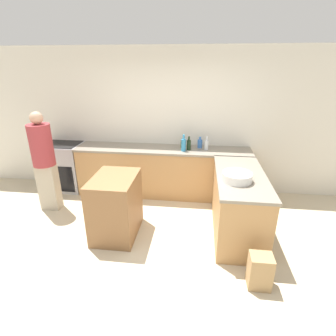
{
  "coord_description": "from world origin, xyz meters",
  "views": [
    {
      "loc": [
        0.67,
        -2.81,
        2.38
      ],
      "look_at": [
        0.23,
        0.69,
        0.98
      ],
      "focal_mm": 28.0,
      "sensor_mm": 36.0,
      "label": 1
    }
  ],
  "objects_px": {
    "island_table": "(116,206)",
    "water_bottle_blue": "(200,143)",
    "mixing_bowl": "(237,177)",
    "range_oven": "(65,167)",
    "paper_bag": "(260,271)",
    "vinegar_bottle_clear": "(206,145)",
    "dish_soap_bottle": "(184,145)",
    "person_by_range": "(44,159)",
    "wine_bottle_dark": "(189,145)",
    "olive_oil_bottle": "(182,144)"
  },
  "relations": [
    {
      "from": "range_oven",
      "to": "paper_bag",
      "type": "height_order",
      "value": "range_oven"
    },
    {
      "from": "island_table",
      "to": "water_bottle_blue",
      "type": "relative_size",
      "value": 4.43
    },
    {
      "from": "island_table",
      "to": "mixing_bowl",
      "type": "height_order",
      "value": "mixing_bowl"
    },
    {
      "from": "olive_oil_bottle",
      "to": "dish_soap_bottle",
      "type": "relative_size",
      "value": 0.61
    },
    {
      "from": "wine_bottle_dark",
      "to": "dish_soap_bottle",
      "type": "distance_m",
      "value": 0.12
    },
    {
      "from": "island_table",
      "to": "person_by_range",
      "type": "bearing_deg",
      "value": 157.37
    },
    {
      "from": "water_bottle_blue",
      "to": "person_by_range",
      "type": "bearing_deg",
      "value": -159.95
    },
    {
      "from": "mixing_bowl",
      "to": "person_by_range",
      "type": "xyz_separation_m",
      "value": [
        -3.06,
        0.52,
        -0.07
      ]
    },
    {
      "from": "island_table",
      "to": "mixing_bowl",
      "type": "distance_m",
      "value": 1.76
    },
    {
      "from": "range_oven",
      "to": "paper_bag",
      "type": "bearing_deg",
      "value": -32.52
    },
    {
      "from": "range_oven",
      "to": "vinegar_bottle_clear",
      "type": "xyz_separation_m",
      "value": [
        2.79,
        0.01,
        0.56
      ]
    },
    {
      "from": "mixing_bowl",
      "to": "olive_oil_bottle",
      "type": "distance_m",
      "value": 1.63
    },
    {
      "from": "vinegar_bottle_clear",
      "to": "dish_soap_bottle",
      "type": "xyz_separation_m",
      "value": [
        -0.41,
        -0.12,
        0.02
      ]
    },
    {
      "from": "water_bottle_blue",
      "to": "dish_soap_bottle",
      "type": "xyz_separation_m",
      "value": [
        -0.29,
        -0.24,
        0.04
      ]
    },
    {
      "from": "dish_soap_bottle",
      "to": "person_by_range",
      "type": "xyz_separation_m",
      "value": [
        -2.27,
        -0.69,
        -0.13
      ]
    },
    {
      "from": "island_table",
      "to": "person_by_range",
      "type": "distance_m",
      "value": 1.56
    },
    {
      "from": "dish_soap_bottle",
      "to": "paper_bag",
      "type": "distance_m",
      "value": 2.45
    },
    {
      "from": "wine_bottle_dark",
      "to": "dish_soap_bottle",
      "type": "relative_size",
      "value": 0.82
    },
    {
      "from": "person_by_range",
      "to": "mixing_bowl",
      "type": "bearing_deg",
      "value": -9.71
    },
    {
      "from": "mixing_bowl",
      "to": "wine_bottle_dark",
      "type": "relative_size",
      "value": 1.58
    },
    {
      "from": "island_table",
      "to": "wine_bottle_dark",
      "type": "height_order",
      "value": "wine_bottle_dark"
    },
    {
      "from": "vinegar_bottle_clear",
      "to": "person_by_range",
      "type": "height_order",
      "value": "person_by_range"
    },
    {
      "from": "wine_bottle_dark",
      "to": "paper_bag",
      "type": "relative_size",
      "value": 0.6
    },
    {
      "from": "vinegar_bottle_clear",
      "to": "paper_bag",
      "type": "height_order",
      "value": "vinegar_bottle_clear"
    },
    {
      "from": "person_by_range",
      "to": "vinegar_bottle_clear",
      "type": "bearing_deg",
      "value": 16.92
    },
    {
      "from": "wine_bottle_dark",
      "to": "paper_bag",
      "type": "distance_m",
      "value": 2.47
    },
    {
      "from": "water_bottle_blue",
      "to": "dish_soap_bottle",
      "type": "height_order",
      "value": "dish_soap_bottle"
    },
    {
      "from": "range_oven",
      "to": "mixing_bowl",
      "type": "xyz_separation_m",
      "value": [
        3.18,
        -1.33,
        0.52
      ]
    },
    {
      "from": "mixing_bowl",
      "to": "vinegar_bottle_clear",
      "type": "relative_size",
      "value": 1.58
    },
    {
      "from": "vinegar_bottle_clear",
      "to": "olive_oil_bottle",
      "type": "xyz_separation_m",
      "value": [
        -0.45,
        0.07,
        -0.03
      ]
    },
    {
      "from": "paper_bag",
      "to": "range_oven",
      "type": "bearing_deg",
      "value": 147.48
    },
    {
      "from": "mixing_bowl",
      "to": "olive_oil_bottle",
      "type": "bearing_deg",
      "value": 120.64
    },
    {
      "from": "olive_oil_bottle",
      "to": "paper_bag",
      "type": "relative_size",
      "value": 0.45
    },
    {
      "from": "island_table",
      "to": "water_bottle_blue",
      "type": "bearing_deg",
      "value": 52.0
    },
    {
      "from": "wine_bottle_dark",
      "to": "person_by_range",
      "type": "relative_size",
      "value": 0.15
    },
    {
      "from": "mixing_bowl",
      "to": "person_by_range",
      "type": "relative_size",
      "value": 0.23
    },
    {
      "from": "range_oven",
      "to": "vinegar_bottle_clear",
      "type": "bearing_deg",
      "value": 0.13
    },
    {
      "from": "person_by_range",
      "to": "range_oven",
      "type": "bearing_deg",
      "value": 98.51
    },
    {
      "from": "dish_soap_bottle",
      "to": "person_by_range",
      "type": "relative_size",
      "value": 0.18
    },
    {
      "from": "olive_oil_bottle",
      "to": "person_by_range",
      "type": "height_order",
      "value": "person_by_range"
    },
    {
      "from": "range_oven",
      "to": "paper_bag",
      "type": "distance_m",
      "value": 4.05
    },
    {
      "from": "vinegar_bottle_clear",
      "to": "wine_bottle_dark",
      "type": "relative_size",
      "value": 1.0
    },
    {
      "from": "wine_bottle_dark",
      "to": "olive_oil_bottle",
      "type": "relative_size",
      "value": 1.35
    },
    {
      "from": "vinegar_bottle_clear",
      "to": "olive_oil_bottle",
      "type": "height_order",
      "value": "vinegar_bottle_clear"
    },
    {
      "from": "water_bottle_blue",
      "to": "person_by_range",
      "type": "xyz_separation_m",
      "value": [
        -2.55,
        -0.93,
        -0.09
      ]
    },
    {
      "from": "olive_oil_bottle",
      "to": "island_table",
      "type": "bearing_deg",
      "value": -120.28
    },
    {
      "from": "range_oven",
      "to": "person_by_range",
      "type": "bearing_deg",
      "value": -81.49
    },
    {
      "from": "mixing_bowl",
      "to": "vinegar_bottle_clear",
      "type": "height_order",
      "value": "vinegar_bottle_clear"
    },
    {
      "from": "paper_bag",
      "to": "person_by_range",
      "type": "bearing_deg",
      "value": 157.43
    },
    {
      "from": "paper_bag",
      "to": "mixing_bowl",
      "type": "bearing_deg",
      "value": 105.15
    }
  ]
}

